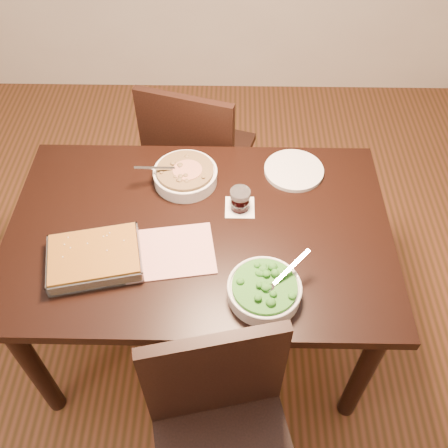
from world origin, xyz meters
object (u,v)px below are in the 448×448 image
chair_near (222,433)px  chair_far (197,154)px  baking_dish (95,258)px  dinner_plate (294,170)px  broccoli_bowl (264,290)px  stew_bowl (185,175)px  table (200,244)px  wine_tumbler (240,199)px

chair_near → chair_far: (-0.15, 1.30, 0.00)m
baking_dish → dinner_plate: 0.85m
broccoli_bowl → chair_far: (-0.28, 0.94, -0.26)m
chair_near → chair_far: bearing=84.2°
stew_bowl → chair_far: bearing=88.5°
baking_dish → chair_far: (0.29, 0.82, -0.26)m
stew_bowl → chair_far: size_ratio=0.29×
table → chair_near: chair_near is taller
stew_bowl → baking_dish: stew_bowl is taller
broccoli_bowl → baking_dish: broccoli_bowl is taller
broccoli_bowl → chair_near: bearing=-109.4°
stew_bowl → broccoli_bowl: 0.60m
stew_bowl → broccoli_bowl: size_ratio=1.14×
table → wine_tumbler: 0.23m
broccoli_bowl → baking_dish: size_ratio=0.68×
table → broccoli_bowl: (0.23, -0.28, 0.13)m
wine_tumbler → stew_bowl: bearing=146.9°
table → baking_dish: 0.40m
stew_bowl → wine_tumbler: size_ratio=3.22×
chair_near → wine_tumbler: bearing=73.7°
baking_dish → dinner_plate: (0.71, 0.46, -0.02)m
wine_tumbler → dinner_plate: (0.22, 0.20, -0.04)m
table → chair_far: bearing=94.7°
chair_near → stew_bowl: bearing=87.9°
baking_dish → chair_far: 0.91m
wine_tumbler → chair_near: size_ratio=0.09×
stew_bowl → wine_tumbler: stew_bowl is taller
broccoli_bowl → wine_tumbler: size_ratio=2.83×
baking_dish → chair_near: bearing=-60.1°
broccoli_bowl → chair_near: chair_near is taller
broccoli_bowl → baking_dish: 0.59m
stew_bowl → wine_tumbler: bearing=-33.1°
broccoli_bowl → wine_tumbler: broccoli_bowl is taller
wine_tumbler → chair_near: bearing=-93.9°
stew_bowl → chair_near: (0.16, -0.89, -0.27)m
stew_bowl → chair_far: chair_far is taller
stew_bowl → dinner_plate: 0.44m
baking_dish → dinner_plate: bearing=20.5°
broccoli_bowl → baking_dish: bearing=168.0°
baking_dish → broccoli_bowl: bearing=-24.5°
broccoli_bowl → wine_tumbler: (-0.08, 0.39, 0.01)m
table → wine_tumbler: size_ratio=16.40×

